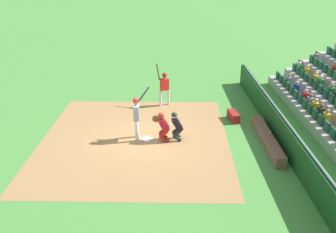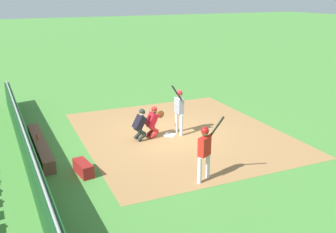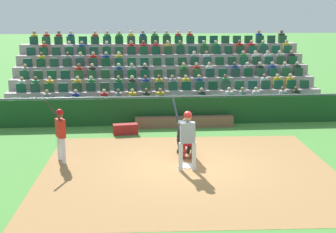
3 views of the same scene
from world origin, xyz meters
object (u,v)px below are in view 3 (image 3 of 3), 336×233
(dugout_bench, at_px, (184,122))
(home_plate_marker, at_px, (187,166))
(equipment_duffel_bag, at_px, (125,129))
(home_plate_umpire, at_px, (184,135))
(water_bottle_on_bench, at_px, (188,114))
(catcher_crouching, at_px, (188,138))
(batter_at_plate, at_px, (187,134))
(on_deck_batter, at_px, (60,130))

(dugout_bench, bearing_deg, home_plate_marker, 84.31)
(equipment_duffel_bag, bearing_deg, home_plate_umpire, 118.47)
(water_bottle_on_bench, bearing_deg, catcher_crouching, 83.15)
(home_plate_umpire, bearing_deg, equipment_duffel_bag, -53.87)
(batter_at_plate, distance_m, catcher_crouching, 1.17)
(dugout_bench, bearing_deg, batter_at_plate, 84.24)
(batter_at_plate, height_order, equipment_duffel_bag, batter_at_plate)
(home_plate_marker, bearing_deg, dugout_bench, -95.69)
(home_plate_umpire, distance_m, dugout_bench, 3.77)
(water_bottle_on_bench, bearing_deg, home_plate_marker, 82.67)
(home_plate_marker, height_order, home_plate_umpire, home_plate_umpire)
(catcher_crouching, bearing_deg, home_plate_marker, 79.60)
(catcher_crouching, height_order, dugout_bench, catcher_crouching)
(home_plate_marker, distance_m, batter_at_plate, 1.22)
(catcher_crouching, distance_m, dugout_bench, 4.33)
(dugout_bench, distance_m, equipment_duffel_bag, 2.62)
(home_plate_marker, bearing_deg, on_deck_batter, -10.76)
(dugout_bench, bearing_deg, home_plate_umpire, 83.35)
(home_plate_marker, relative_size, catcher_crouching, 0.34)
(batter_at_plate, relative_size, equipment_duffel_bag, 2.29)
(dugout_bench, xyz_separation_m, on_deck_batter, (4.46, 4.20, 0.86))
(home_plate_marker, height_order, catcher_crouching, catcher_crouching)
(home_plate_marker, height_order, dugout_bench, dugout_bench)
(home_plate_marker, distance_m, home_plate_umpire, 1.41)
(dugout_bench, distance_m, water_bottle_on_bench, 0.36)
(on_deck_batter, bearing_deg, dugout_bench, -136.70)
(dugout_bench, height_order, water_bottle_on_bench, water_bottle_on_bench)
(home_plate_marker, xyz_separation_m, batter_at_plate, (0.05, 0.40, 1.15))
(batter_at_plate, height_order, water_bottle_on_bench, batter_at_plate)
(catcher_crouching, height_order, equipment_duffel_bag, catcher_crouching)
(home_plate_marker, distance_m, water_bottle_on_bench, 5.07)
(water_bottle_on_bench, relative_size, on_deck_batter, 0.10)
(home_plate_umpire, distance_m, water_bottle_on_bench, 3.81)
(batter_at_plate, distance_m, on_deck_batter, 4.08)
(home_plate_umpire, bearing_deg, batter_at_plate, 86.29)
(catcher_crouching, relative_size, home_plate_umpire, 1.01)
(batter_at_plate, height_order, on_deck_batter, batter_at_plate)
(on_deck_batter, bearing_deg, home_plate_marker, 169.24)
(water_bottle_on_bench, height_order, on_deck_batter, on_deck_batter)
(home_plate_umpire, xyz_separation_m, water_bottle_on_bench, (-0.58, -3.76, -0.14))
(home_plate_marker, xyz_separation_m, on_deck_batter, (3.96, -0.75, 1.06))
(home_plate_umpire, relative_size, dugout_bench, 0.31)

